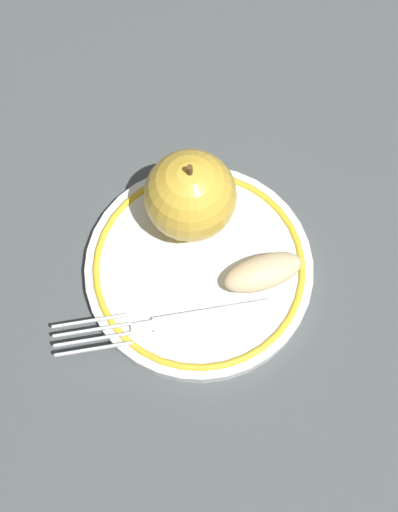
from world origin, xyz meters
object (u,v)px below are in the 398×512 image
(apple_red_whole, at_px, (190,196))
(apple_slice_front, at_px, (263,272))
(fork, at_px, (170,322))
(plate, at_px, (199,268))

(apple_red_whole, distance_m, apple_slice_front, 0.09)
(apple_red_whole, bearing_deg, fork, -68.14)
(plate, bearing_deg, apple_red_whole, 130.31)
(apple_red_whole, bearing_deg, apple_slice_front, -11.90)
(apple_red_whole, height_order, fork, apple_red_whole)
(plate, distance_m, apple_slice_front, 0.06)
(plate, bearing_deg, fork, -83.30)
(plate, height_order, apple_red_whole, apple_red_whole)
(apple_red_whole, height_order, apple_slice_front, apple_red_whole)
(apple_slice_front, distance_m, fork, 0.09)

